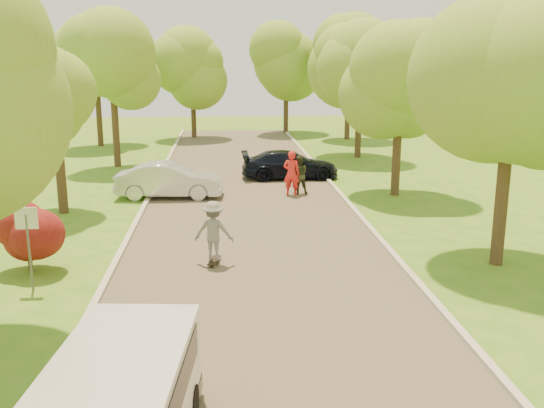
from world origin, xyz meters
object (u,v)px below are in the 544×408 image
object	(u,v)px
street_sign	(27,231)
person_olive	(299,175)
skateboarder	(214,231)
silver_sedan	(169,180)
longboard	(214,261)
person_striped	(291,173)
dark_sedan	(290,165)

from	to	relation	value
street_sign	person_olive	bearing A→B (deg)	52.35
street_sign	skateboarder	bearing A→B (deg)	20.11
silver_sedan	longboard	world-z (taller)	silver_sedan
street_sign	silver_sedan	bearing A→B (deg)	75.72
silver_sedan	longboard	xyz separation A→B (m)	(1.95, -8.61, -0.63)
street_sign	silver_sedan	size ratio (longest dim) A/B	0.49
silver_sedan	skateboarder	xyz separation A→B (m)	(1.95, -8.61, 0.25)
street_sign	silver_sedan	world-z (taller)	street_sign
person_olive	longboard	bearing A→B (deg)	64.22
street_sign	person_striped	world-z (taller)	street_sign
person_olive	silver_sedan	bearing A→B (deg)	-1.61
street_sign	silver_sedan	xyz separation A→B (m)	(2.62, 10.28, -0.84)
street_sign	silver_sedan	distance (m)	10.64
dark_sedan	longboard	distance (m)	12.81
person_olive	person_striped	bearing A→B (deg)	35.45
silver_sedan	dark_sedan	world-z (taller)	silver_sedan
silver_sedan	person_striped	world-z (taller)	person_striped
longboard	person_striped	distance (m)	9.17
skateboarder	street_sign	bearing A→B (deg)	31.14
dark_sedan	person_olive	world-z (taller)	person_olive
street_sign	dark_sedan	xyz separation A→B (m)	(8.10, 13.96, -0.89)
person_striped	person_olive	world-z (taller)	person_striped
street_sign	skateboarder	world-z (taller)	street_sign
street_sign	person_olive	size ratio (longest dim) A/B	1.29
dark_sedan	silver_sedan	bearing A→B (deg)	123.36
street_sign	longboard	world-z (taller)	street_sign
dark_sedan	street_sign	bearing A→B (deg)	149.36
dark_sedan	longboard	size ratio (longest dim) A/B	5.08
dark_sedan	person_olive	size ratio (longest dim) A/B	2.77
street_sign	skateboarder	xyz separation A→B (m)	(4.56, 1.67, -0.59)
silver_sedan	longboard	size ratio (longest dim) A/B	4.82
longboard	silver_sedan	bearing A→B (deg)	-66.24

